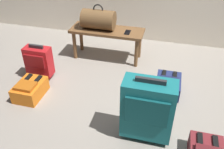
% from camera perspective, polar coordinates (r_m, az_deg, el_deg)
% --- Properties ---
extents(ground_plane, '(6.60, 6.60, 0.00)m').
position_cam_1_polar(ground_plane, '(2.83, 3.54, -5.55)').
color(ground_plane, gray).
extents(bench, '(1.00, 0.36, 0.44)m').
position_cam_1_polar(bench, '(3.41, -1.16, 9.40)').
color(bench, brown).
rests_on(bench, ground).
extents(duffel_bag_brown, '(0.44, 0.26, 0.34)m').
position_cam_1_polar(duffel_bag_brown, '(3.36, -3.19, 12.71)').
color(duffel_bag_brown, brown).
rests_on(duffel_bag_brown, bench).
extents(cell_phone, '(0.07, 0.14, 0.01)m').
position_cam_1_polar(cell_phone, '(3.29, 3.64, 9.81)').
color(cell_phone, black).
rests_on(cell_phone, bench).
extents(suitcase_upright_teal, '(0.46, 0.25, 0.67)m').
position_cam_1_polar(suitcase_upright_teal, '(2.20, 8.28, -7.98)').
color(suitcase_upright_teal, '#14666B').
rests_on(suitcase_upright_teal, ground).
extents(suitcase_small_red, '(0.32, 0.18, 0.46)m').
position_cam_1_polar(suitcase_small_red, '(3.16, -16.73, 3.01)').
color(suitcase_small_red, red).
rests_on(suitcase_small_red, ground).
extents(backpack_navy, '(0.28, 0.38, 0.21)m').
position_cam_1_polar(backpack_navy, '(2.94, 12.91, -2.41)').
color(backpack_navy, navy).
rests_on(backpack_navy, ground).
extents(backpack_orange, '(0.28, 0.38, 0.21)m').
position_cam_1_polar(backpack_orange, '(2.95, -18.56, -3.28)').
color(backpack_orange, orange).
rests_on(backpack_orange, ground).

